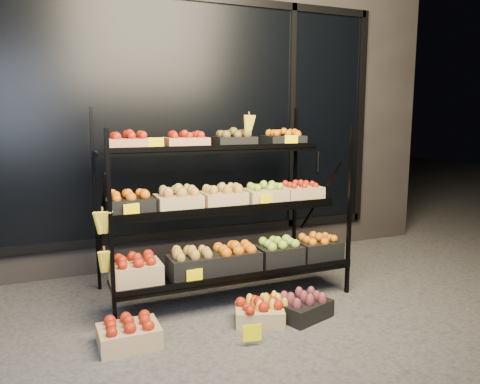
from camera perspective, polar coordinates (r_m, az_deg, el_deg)
name	(u,v)px	position (r m, az deg, el deg)	size (l,w,h in m)	color
ground	(252,319)	(3.81, 1.47, -15.25)	(24.00, 24.00, 0.00)	#514F4C
building	(165,102)	(5.92, -9.09, 10.74)	(6.00, 2.08, 3.50)	#2D2826
display_rack	(223,208)	(4.10, -2.05, -1.92)	(2.18, 1.02, 1.71)	black
tag_floor_a	(252,338)	(3.39, 1.50, -17.40)	(0.13, 0.01, 0.12)	#FFE300
floor_crate_left	(129,333)	(3.47, -13.39, -16.34)	(0.41, 0.31, 0.21)	tan
floor_crate_midleft	(267,309)	(3.78, 3.29, -14.09)	(0.38, 0.30, 0.18)	black
floor_crate_midright	(260,312)	(3.72, 2.39, -14.41)	(0.44, 0.39, 0.19)	tan
floor_crate_right	(304,306)	(3.84, 7.76, -13.61)	(0.47, 0.41, 0.20)	black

